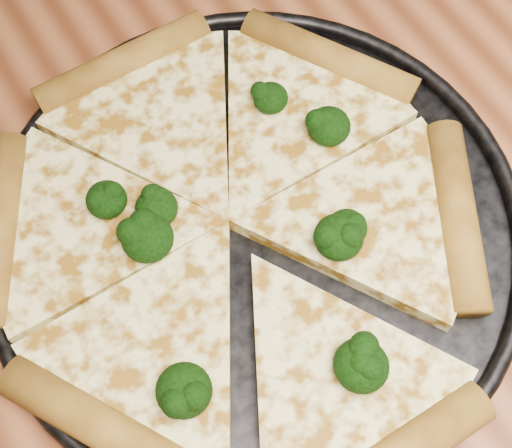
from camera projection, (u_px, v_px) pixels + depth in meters
dining_table at (453, 344)px, 0.60m from camera, size 1.20×0.90×0.75m
pizza_pan at (256, 229)px, 0.54m from camera, size 0.39×0.39×0.02m
pizza at (233, 228)px, 0.52m from camera, size 0.38×0.38×0.03m
broccoli_florets at (262, 261)px, 0.50m from camera, size 0.22×0.23×0.03m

